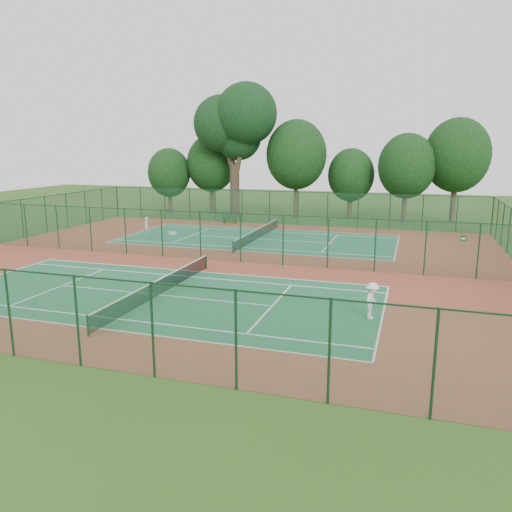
{
  "coord_description": "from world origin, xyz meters",
  "views": [
    {
      "loc": [
        12.97,
        -32.47,
        7.95
      ],
      "look_at": [
        4.17,
        -4.73,
        1.6
      ],
      "focal_mm": 35.0,
      "sensor_mm": 36.0,
      "label": 1
    }
  ],
  "objects_px": {
    "bench": "(229,219)",
    "big_tree": "(236,123)",
    "player_far": "(146,225)",
    "kit_bag": "(173,233)",
    "trash_bin": "(223,218)",
    "player_near": "(372,301)"
  },
  "relations": [
    {
      "from": "kit_bag",
      "to": "big_tree",
      "type": "bearing_deg",
      "value": 84.94
    },
    {
      "from": "trash_bin",
      "to": "big_tree",
      "type": "relative_size",
      "value": 0.06
    },
    {
      "from": "bench",
      "to": "kit_bag",
      "type": "distance_m",
      "value": 8.49
    },
    {
      "from": "player_far",
      "to": "bench",
      "type": "bearing_deg",
      "value": 141.64
    },
    {
      "from": "big_tree",
      "to": "bench",
      "type": "bearing_deg",
      "value": -78.25
    },
    {
      "from": "trash_bin",
      "to": "player_near",
      "type": "bearing_deg",
      "value": -56.17
    },
    {
      "from": "trash_bin",
      "to": "kit_bag",
      "type": "relative_size",
      "value": 1.26
    },
    {
      "from": "bench",
      "to": "big_tree",
      "type": "relative_size",
      "value": 0.11
    },
    {
      "from": "player_far",
      "to": "kit_bag",
      "type": "bearing_deg",
      "value": 83.53
    },
    {
      "from": "player_near",
      "to": "player_far",
      "type": "xyz_separation_m",
      "value": [
        -22.5,
        18.44,
        -0.13
      ]
    },
    {
      "from": "player_near",
      "to": "bench",
      "type": "bearing_deg",
      "value": 43.13
    },
    {
      "from": "player_near",
      "to": "bench",
      "type": "distance_m",
      "value": 31.44
    },
    {
      "from": "kit_bag",
      "to": "bench",
      "type": "bearing_deg",
      "value": 73.51
    },
    {
      "from": "player_near",
      "to": "player_far",
      "type": "bearing_deg",
      "value": 60.88
    },
    {
      "from": "player_near",
      "to": "big_tree",
      "type": "relative_size",
      "value": 0.12
    },
    {
      "from": "player_near",
      "to": "bench",
      "type": "relative_size",
      "value": 1.09
    },
    {
      "from": "player_far",
      "to": "bench",
      "type": "height_order",
      "value": "player_far"
    },
    {
      "from": "trash_bin",
      "to": "bench",
      "type": "distance_m",
      "value": 0.97
    },
    {
      "from": "bench",
      "to": "big_tree",
      "type": "bearing_deg",
      "value": 101.51
    },
    {
      "from": "trash_bin",
      "to": "bench",
      "type": "height_order",
      "value": "bench"
    },
    {
      "from": "player_far",
      "to": "big_tree",
      "type": "bearing_deg",
      "value": 157.8
    },
    {
      "from": "player_near",
      "to": "trash_bin",
      "type": "height_order",
      "value": "player_near"
    }
  ]
}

